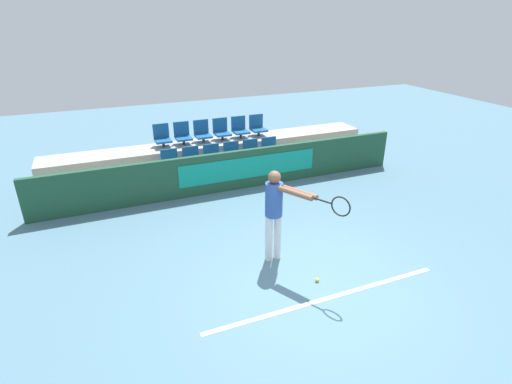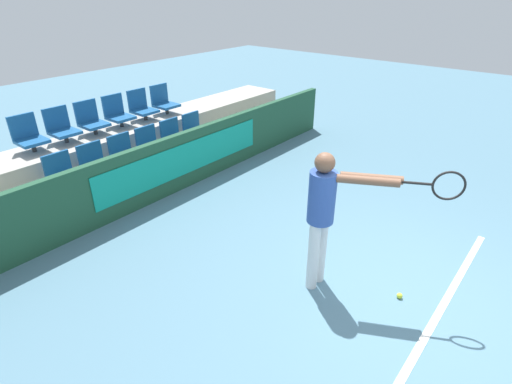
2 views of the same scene
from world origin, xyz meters
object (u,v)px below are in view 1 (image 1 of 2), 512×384
at_px(stadium_chair_8, 202,132).
at_px(tennis_player, 277,208).
at_px(stadium_chair_3, 233,155).
at_px(stadium_chair_2, 213,157).
at_px(stadium_chair_0, 171,163).
at_px(tennis_ball, 317,280).
at_px(stadium_chair_11, 258,126).
at_px(stadium_chair_10, 240,128).
at_px(stadium_chair_4, 252,152).
at_px(stadium_chair_6, 162,137).
at_px(stadium_chair_7, 183,135).
at_px(stadium_chair_9, 221,130).
at_px(stadium_chair_1, 192,160).
at_px(stadium_chair_5, 270,150).

bearing_deg(stadium_chair_8, tennis_player, -90.24).
bearing_deg(stadium_chair_3, stadium_chair_2, 180.00).
bearing_deg(stadium_chair_0, stadium_chair_2, 0.00).
xyz_separation_m(stadium_chair_2, stadium_chair_8, (0.00, 0.91, 0.42)).
bearing_deg(tennis_ball, stadium_chair_11, 77.20).
distance_m(stadium_chair_10, tennis_ball, 5.78).
xyz_separation_m(stadium_chair_4, tennis_ball, (-0.74, -4.73, -0.63)).
relative_size(stadium_chair_6, stadium_chair_7, 1.00).
relative_size(stadium_chair_2, stadium_chair_3, 1.00).
relative_size(tennis_player, tennis_ball, 25.61).
relative_size(stadium_chair_3, tennis_player, 0.34).
bearing_deg(tennis_player, stadium_chair_2, 61.44).
xyz_separation_m(stadium_chair_6, stadium_chair_9, (1.61, 0.00, 0.00)).
xyz_separation_m(stadium_chair_2, stadium_chair_10, (1.08, 0.91, 0.42)).
distance_m(stadium_chair_8, stadium_chair_9, 0.54).
xyz_separation_m(stadium_chair_1, stadium_chair_9, (1.08, 0.91, 0.42)).
bearing_deg(stadium_chair_2, tennis_ball, -85.94).
bearing_deg(stadium_chair_1, stadium_chair_6, 120.74).
bearing_deg(stadium_chair_4, stadium_chair_2, 180.00).
xyz_separation_m(stadium_chair_5, tennis_player, (-1.64, -3.90, 0.37)).
distance_m(stadium_chair_7, stadium_chair_10, 1.61).
bearing_deg(stadium_chair_4, stadium_chair_7, 150.73).
relative_size(stadium_chair_1, stadium_chair_8, 1.00).
relative_size(stadium_chair_2, stadium_chair_11, 1.00).
distance_m(stadium_chair_1, stadium_chair_4, 1.61).
relative_size(stadium_chair_5, stadium_chair_11, 1.00).
height_order(stadium_chair_4, tennis_ball, stadium_chair_4).
height_order(stadium_chair_4, stadium_chair_5, same).
relative_size(stadium_chair_5, stadium_chair_6, 1.00).
bearing_deg(stadium_chair_6, stadium_chair_5, -18.59).
relative_size(stadium_chair_1, tennis_ball, 8.67).
bearing_deg(stadium_chair_10, stadium_chair_0, -157.20).
height_order(stadium_chair_2, stadium_chair_8, stadium_chair_8).
xyz_separation_m(stadium_chair_0, stadium_chair_4, (2.15, 0.00, 0.00)).
bearing_deg(stadium_chair_11, tennis_ball, -102.80).
height_order(stadium_chair_0, stadium_chair_9, stadium_chair_9).
xyz_separation_m(stadium_chair_3, stadium_chair_8, (-0.54, 0.91, 0.42)).
xyz_separation_m(stadium_chair_4, stadium_chair_9, (-0.54, 0.91, 0.42)).
xyz_separation_m(stadium_chair_3, stadium_chair_9, (0.00, 0.91, 0.42)).
relative_size(stadium_chair_0, tennis_player, 0.34).
bearing_deg(stadium_chair_10, stadium_chair_2, -139.94).
height_order(stadium_chair_0, stadium_chair_6, stadium_chair_6).
distance_m(stadium_chair_0, stadium_chair_9, 1.90).
relative_size(stadium_chair_1, stadium_chair_3, 1.00).
bearing_deg(stadium_chair_9, stadium_chair_7, 180.00).
xyz_separation_m(stadium_chair_4, stadium_chair_8, (-1.08, 0.91, 0.42)).
bearing_deg(stadium_chair_5, stadium_chair_3, 180.00).
height_order(stadium_chair_2, stadium_chair_4, same).
bearing_deg(tennis_player, tennis_ball, -95.10).
bearing_deg(stadium_chair_5, stadium_chair_7, 157.20).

